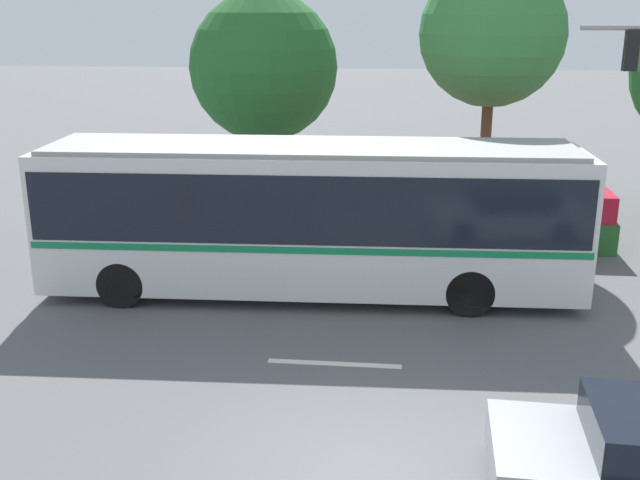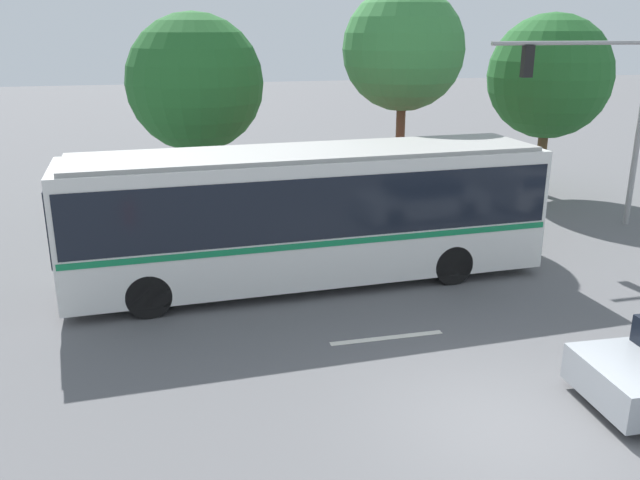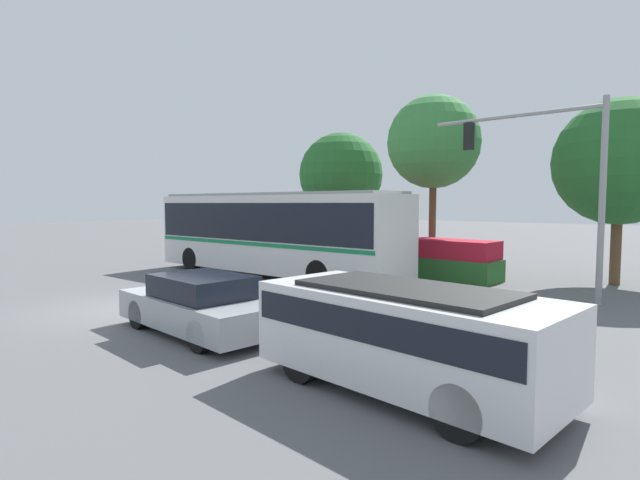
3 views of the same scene
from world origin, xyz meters
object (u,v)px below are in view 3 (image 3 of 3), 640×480
Objects in this scene: traffic_light_pole at (553,167)px; street_tree_left at (341,175)px; street_tree_right at (619,162)px; city_bus at (274,229)px; street_tree_centre at (434,142)px; suv_left_lane at (406,330)px; sedan_foreground at (201,305)px.

street_tree_left reaches higher than traffic_light_pole.
street_tree_right is at bearing -100.74° from traffic_light_pole.
city_bus is 1.78× the size of street_tree_left.
suv_left_lane is at bearing -61.70° from street_tree_centre.
city_bus is 12.75m from suv_left_lane.
traffic_light_pole reaches higher than sedan_foreground.
street_tree_centre reaches higher than suv_left_lane.
city_bus is 7.47m from street_tree_left.
sedan_foreground is at bearing -84.54° from street_tree_centre.
street_tree_centre is 6.70m from street_tree_right.
street_tree_left reaches higher than city_bus.
city_bus is 7.47m from street_tree_centre.
suv_left_lane is 0.74× the size of street_tree_left.
city_bus is at bearing -72.18° from street_tree_left.
street_tree_centre is (4.21, 5.07, 3.52)m from city_bus.
suv_left_lane is at bearing -176.09° from sedan_foreground.
sedan_foreground is 15.32m from street_tree_right.
city_bus is 2.41× the size of suv_left_lane.
city_bus is 12.86m from street_tree_right.
city_bus reaches higher than suv_left_lane.
city_bus is at bearing 14.28° from traffic_light_pole.
street_tree_centre is at bearing -14.41° from street_tree_left.
sedan_foreground is 13.07m from street_tree_centre.
street_tree_left is 0.90× the size of street_tree_centre.
suv_left_lane is 0.66× the size of street_tree_centre.
street_tree_left reaches higher than sedan_foreground.
suv_left_lane reaches higher than sedan_foreground.
city_bus is at bearing -129.73° from street_tree_centre.
traffic_light_pole is 0.90× the size of street_tree_right.
suv_left_lane is (5.30, 0.12, 0.33)m from sedan_foreground.
sedan_foreground is 11.01m from traffic_light_pole.
street_tree_left is at bearing 165.59° from street_tree_centre.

